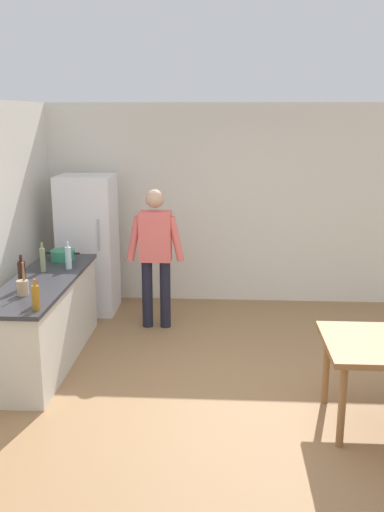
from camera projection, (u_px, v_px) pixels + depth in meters
name	position (u px, v px, depth m)	size (l,w,h in m)	color
ground_plane	(236.00, 402.00, 5.14)	(14.00, 14.00, 0.00)	#936D47
wall_back	(234.00, 204.00, 7.71)	(6.40, 0.12, 2.70)	silver
kitchen_counter	(45.00, 320.00, 5.91)	(0.64, 2.20, 0.90)	beige
refrigerator	(88.00, 245.00, 7.35)	(0.70, 0.67, 1.80)	white
person	(156.00, 250.00, 6.74)	(0.70, 0.22, 1.70)	#1E1E2D
cooking_pot	(63.00, 255.00, 6.55)	(0.40, 0.28, 0.12)	#2D845B
utensil_jar	(23.00, 287.00, 5.29)	(0.11, 0.11, 0.32)	tan
bottle_wine_dark	(22.00, 274.00, 5.46)	(0.08, 0.08, 0.34)	black
bottle_water_clear	(68.00, 257.00, 6.17)	(0.07, 0.07, 0.30)	silver
bottle_sauce_red	(36.00, 295.00, 4.99)	(0.06, 0.06, 0.24)	#B22319
bottle_vinegar_tall	(43.00, 259.00, 6.05)	(0.06, 0.06, 0.32)	gray
bottle_oil_amber	(36.00, 297.00, 4.87)	(0.06, 0.06, 0.28)	#996619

